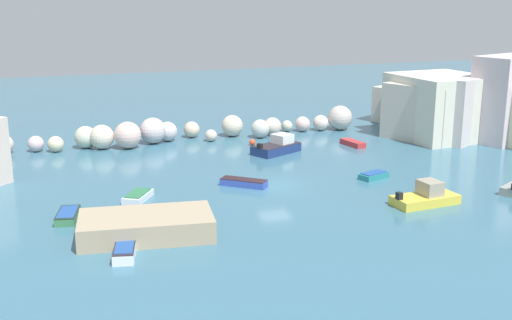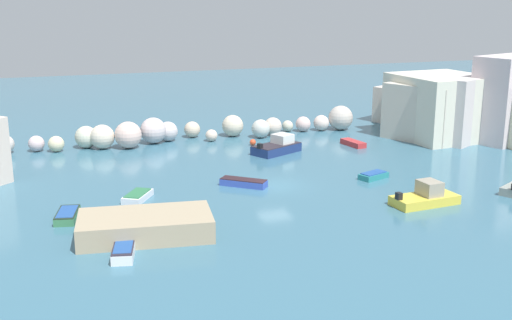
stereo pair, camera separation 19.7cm
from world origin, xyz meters
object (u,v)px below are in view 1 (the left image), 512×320
object	(u,v)px
moored_boat_6	(277,147)
moored_boat_8	(125,247)
channel_buoy	(252,142)
moored_boat_1	(426,197)
moored_boat_7	(68,215)
moored_boat_2	(138,196)
stone_dock	(146,226)
moored_boat_5	(374,175)
moored_boat_0	(353,143)
moored_boat_4	(244,183)

from	to	relation	value
moored_boat_6	moored_boat_8	world-z (taller)	moored_boat_6
channel_buoy	moored_boat_1	bearing A→B (deg)	-75.54
moored_boat_6	moored_boat_7	world-z (taller)	moored_boat_6
moored_boat_1	moored_boat_2	size ratio (longest dim) A/B	1.57
stone_dock	moored_boat_8	bearing A→B (deg)	-126.42
stone_dock	moored_boat_7	size ratio (longest dim) A/B	2.53
moored_boat_8	moored_boat_7	bearing A→B (deg)	-145.73
stone_dock	moored_boat_8	xyz separation A→B (m)	(-1.61, -2.19, -0.36)
moored_boat_1	moored_boat_7	world-z (taller)	moored_boat_1
stone_dock	moored_boat_1	distance (m)	20.02
moored_boat_5	moored_boat_6	xyz separation A→B (m)	(-4.19, 10.93, 0.34)
moored_boat_5	moored_boat_0	bearing A→B (deg)	-129.40
moored_boat_1	moored_boat_6	world-z (taller)	moored_boat_6
moored_boat_2	moored_boat_6	world-z (taller)	moored_boat_6
stone_dock	moored_boat_7	distance (m)	6.57
moored_boat_0	moored_boat_5	distance (m)	11.86
stone_dock	moored_boat_0	distance (m)	29.83
stone_dock	moored_boat_5	xyz separation A→B (m)	(19.83, 6.77, -0.44)
moored_boat_7	stone_dock	bearing A→B (deg)	-125.25
moored_boat_4	moored_boat_8	distance (m)	15.00
channel_buoy	moored_boat_7	xyz separation A→B (m)	(-18.83, -16.53, -0.02)
moored_boat_0	moored_boat_1	distance (m)	18.66
moored_boat_2	moored_boat_4	bearing A→B (deg)	126.52
moored_boat_6	moored_boat_7	size ratio (longest dim) A/B	1.63
channel_buoy	moored_boat_5	distance (m)	15.59
moored_boat_0	moored_boat_1	xyz separation A→B (m)	(-3.81, -18.26, 0.29)
moored_boat_2	moored_boat_4	size ratio (longest dim) A/B	0.90
moored_boat_2	stone_dock	bearing A→B (deg)	26.58
moored_boat_7	moored_boat_8	world-z (taller)	moored_boat_8
stone_dock	moored_boat_6	world-z (taller)	moored_boat_6
moored_boat_7	moored_boat_8	size ratio (longest dim) A/B	0.79
stone_dock	channel_buoy	size ratio (longest dim) A/B	12.90
moored_boat_0	moored_boat_7	distance (m)	31.12
stone_dock	moored_boat_7	bearing A→B (deg)	132.25
moored_boat_0	moored_boat_6	size ratio (longest dim) A/B	0.59
stone_dock	moored_boat_1	xyz separation A→B (m)	(20.02, -0.33, -0.15)
moored_boat_1	moored_boat_8	world-z (taller)	moored_boat_1
moored_boat_0	moored_boat_6	xyz separation A→B (m)	(-8.20, -0.24, 0.34)
moored_boat_2	moored_boat_6	distance (m)	18.01
stone_dock	moored_boat_5	distance (m)	20.95
moored_boat_8	moored_boat_0	bearing A→B (deg)	140.95
moored_boat_4	moored_boat_5	xyz separation A→B (m)	(10.70, -1.51, -0.03)
moored_boat_0	moored_boat_4	bearing A→B (deg)	-65.62
moored_boat_1	moored_boat_8	distance (m)	21.72
moored_boat_4	moored_boat_7	world-z (taller)	moored_boat_4
channel_buoy	moored_boat_8	bearing A→B (deg)	-124.22
moored_boat_1	moored_boat_6	distance (m)	18.55
channel_buoy	moored_boat_1	size ratio (longest dim) A/B	0.13
moored_boat_1	moored_boat_7	bearing A→B (deg)	163.80
channel_buoy	moored_boat_1	xyz separation A→B (m)	(5.60, -21.72, 0.23)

